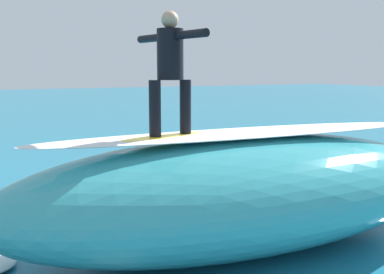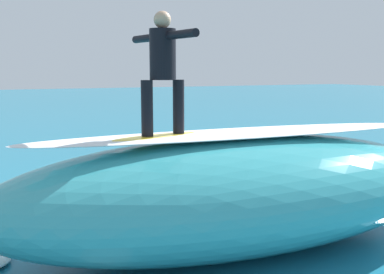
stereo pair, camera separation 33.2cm
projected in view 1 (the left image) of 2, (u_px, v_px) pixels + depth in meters
name	position (u px, v px, depth m)	size (l,w,h in m)	color
ground_plane	(181.00, 204.00, 9.27)	(120.00, 120.00, 0.00)	teal
wave_crest	(242.00, 191.00, 6.98)	(7.63, 3.00, 1.73)	teal
wave_foam_lip	(243.00, 133.00, 6.85)	(6.49, 1.05, 0.08)	white
surfboard_riding	(171.00, 138.00, 6.37)	(2.05, 0.52, 0.08)	yellow
surfer_riding	(170.00, 64.00, 6.22)	(0.67, 1.60, 1.69)	black
surfboard_paddling	(203.00, 170.00, 12.30)	(2.39, 0.54, 0.08)	#33B2D1
surfer_paddling	(208.00, 164.00, 12.21)	(1.20, 1.59, 0.32)	black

